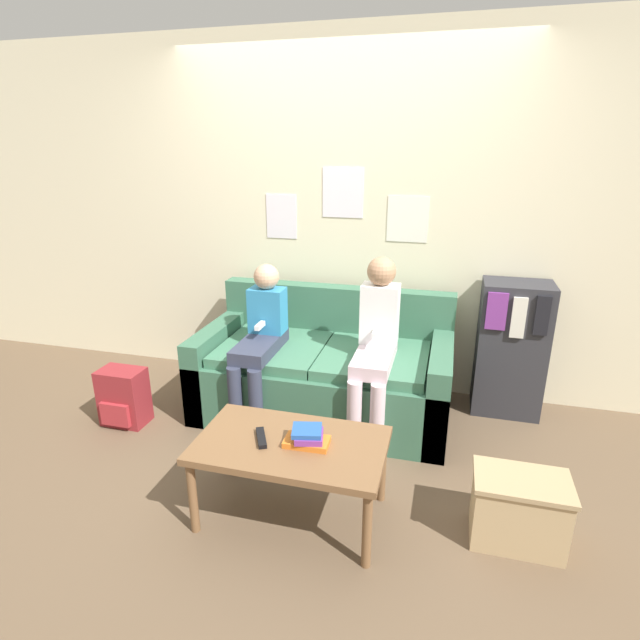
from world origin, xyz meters
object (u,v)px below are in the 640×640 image
(coffee_table, at_px, (291,450))
(storage_box, at_px, (518,510))
(couch, at_px, (325,373))
(tv_remote, at_px, (261,438))
(person_left, at_px, (260,337))
(person_right, at_px, (376,340))
(bookshelf, at_px, (511,348))
(backpack, at_px, (124,397))

(coffee_table, xyz_separation_m, storage_box, (1.10, 0.11, -0.21))
(couch, height_order, tv_remote, couch)
(couch, distance_m, tv_remote, 1.14)
(storage_box, bearing_deg, tv_remote, -174.22)
(couch, height_order, person_left, person_left)
(coffee_table, relative_size, person_left, 0.88)
(coffee_table, xyz_separation_m, tv_remote, (-0.15, -0.02, 0.06))
(coffee_table, height_order, storage_box, coffee_table)
(person_right, bearing_deg, couch, 152.49)
(coffee_table, bearing_deg, tv_remote, -172.94)
(bookshelf, bearing_deg, coffee_table, -128.52)
(couch, relative_size, tv_remote, 10.18)
(person_right, bearing_deg, person_left, -178.86)
(person_left, height_order, storage_box, person_left)
(bookshelf, distance_m, storage_box, 1.37)
(person_left, bearing_deg, bookshelf, 18.37)
(couch, relative_size, storage_box, 3.92)
(couch, height_order, coffee_table, couch)
(couch, xyz_separation_m, backpack, (-1.28, -0.53, -0.09))
(couch, distance_m, person_left, 0.55)
(storage_box, xyz_separation_m, backpack, (-2.50, 0.47, 0.02))
(couch, xyz_separation_m, person_right, (0.38, -0.20, 0.37))
(person_right, relative_size, backpack, 2.94)
(person_right, distance_m, storage_box, 1.25)
(backpack, bearing_deg, coffee_table, -22.39)
(bookshelf, bearing_deg, backpack, -161.17)
(person_right, bearing_deg, bookshelf, 31.36)
(person_left, height_order, tv_remote, person_left)
(coffee_table, height_order, bookshelf, bookshelf)
(person_right, distance_m, tv_remote, 1.04)
(couch, xyz_separation_m, coffee_table, (0.11, -1.11, 0.10))
(bookshelf, bearing_deg, person_left, -161.63)
(bookshelf, height_order, storage_box, bookshelf)
(storage_box, bearing_deg, bookshelf, 88.11)
(couch, xyz_separation_m, storage_box, (1.21, -1.00, -0.11))
(coffee_table, bearing_deg, person_right, 73.23)
(person_right, height_order, backpack, person_right)
(storage_box, relative_size, backpack, 1.12)
(couch, distance_m, backpack, 1.39)
(storage_box, bearing_deg, backpack, 169.43)
(person_left, relative_size, tv_remote, 6.30)
(storage_box, bearing_deg, couch, 140.49)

